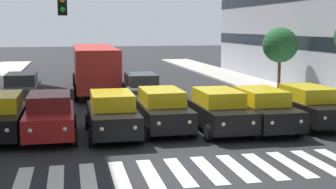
{
  "coord_description": "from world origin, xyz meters",
  "views": [
    {
      "loc": [
        3.57,
        12.78,
        4.27
      ],
      "look_at": [
        -0.78,
        -7.33,
        1.23
      ],
      "focal_mm": 48.9,
      "sensor_mm": 36.0,
      "label": 1
    }
  ],
  "objects_px": {
    "car_1": "(262,109)",
    "bus_behind_traffic": "(94,64)",
    "car_4": "(112,114)",
    "car_2": "(219,110)",
    "street_tree_2": "(280,45)",
    "car_0": "(309,106)",
    "car_3": "(162,110)",
    "car_row2_0": "(22,89)",
    "car_row2_1": "(141,89)",
    "car_5": "(50,115)"
  },
  "relations": [
    {
      "from": "car_0",
      "to": "car_5",
      "type": "xyz_separation_m",
      "value": [
        10.93,
        -0.16,
        0.0
      ]
    },
    {
      "from": "car_4",
      "to": "street_tree_2",
      "type": "bearing_deg",
      "value": -140.09
    },
    {
      "from": "car_1",
      "to": "car_4",
      "type": "distance_m",
      "value": 6.19
    },
    {
      "from": "car_2",
      "to": "car_row2_0",
      "type": "bearing_deg",
      "value": -45.55
    },
    {
      "from": "car_1",
      "to": "bus_behind_traffic",
      "type": "relative_size",
      "value": 0.42
    },
    {
      "from": "car_4",
      "to": "car_row2_0",
      "type": "bearing_deg",
      "value": -63.85
    },
    {
      "from": "car_4",
      "to": "car_3",
      "type": "bearing_deg",
      "value": -166.57
    },
    {
      "from": "car_0",
      "to": "car_4",
      "type": "distance_m",
      "value": 8.54
    },
    {
      "from": "street_tree_2",
      "to": "car_row2_0",
      "type": "bearing_deg",
      "value": 4.6
    },
    {
      "from": "car_row2_0",
      "to": "bus_behind_traffic",
      "type": "height_order",
      "value": "bus_behind_traffic"
    },
    {
      "from": "car_row2_0",
      "to": "bus_behind_traffic",
      "type": "relative_size",
      "value": 0.42
    },
    {
      "from": "car_row2_0",
      "to": "car_4",
      "type": "bearing_deg",
      "value": 116.15
    },
    {
      "from": "car_4",
      "to": "car_row2_0",
      "type": "xyz_separation_m",
      "value": [
        4.23,
        -8.61,
        0.0
      ]
    },
    {
      "from": "car_2",
      "to": "car_5",
      "type": "height_order",
      "value": "same"
    },
    {
      "from": "car_3",
      "to": "car_4",
      "type": "relative_size",
      "value": 1.0
    },
    {
      "from": "car_1",
      "to": "car_0",
      "type": "bearing_deg",
      "value": -171.17
    },
    {
      "from": "car_2",
      "to": "car_row2_1",
      "type": "relative_size",
      "value": 1.0
    },
    {
      "from": "car_0",
      "to": "car_5",
      "type": "relative_size",
      "value": 1.0
    },
    {
      "from": "car_0",
      "to": "car_1",
      "type": "height_order",
      "value": "same"
    },
    {
      "from": "car_5",
      "to": "car_row2_1",
      "type": "bearing_deg",
      "value": -124.51
    },
    {
      "from": "car_row2_0",
      "to": "car_row2_1",
      "type": "bearing_deg",
      "value": 166.29
    },
    {
      "from": "car_1",
      "to": "car_4",
      "type": "height_order",
      "value": "same"
    },
    {
      "from": "car_4",
      "to": "car_5",
      "type": "relative_size",
      "value": 1.0
    },
    {
      "from": "car_5",
      "to": "street_tree_2",
      "type": "height_order",
      "value": "street_tree_2"
    },
    {
      "from": "car_3",
      "to": "car_row2_0",
      "type": "bearing_deg",
      "value": -52.01
    },
    {
      "from": "street_tree_2",
      "to": "car_row2_1",
      "type": "bearing_deg",
      "value": 16.71
    },
    {
      "from": "car_3",
      "to": "bus_behind_traffic",
      "type": "xyz_separation_m",
      "value": [
        2.1,
        -12.18,
        0.97
      ]
    },
    {
      "from": "car_1",
      "to": "car_row2_1",
      "type": "distance_m",
      "value": 8.28
    },
    {
      "from": "car_0",
      "to": "car_1",
      "type": "relative_size",
      "value": 1.0
    },
    {
      "from": "car_4",
      "to": "bus_behind_traffic",
      "type": "bearing_deg",
      "value": -90.0
    },
    {
      "from": "car_5",
      "to": "car_row2_0",
      "type": "height_order",
      "value": "same"
    },
    {
      "from": "car_row2_1",
      "to": "bus_behind_traffic",
      "type": "xyz_separation_m",
      "value": [
        2.26,
        -5.65,
        0.97
      ]
    },
    {
      "from": "car_2",
      "to": "street_tree_2",
      "type": "xyz_separation_m",
      "value": [
        -7.49,
        -10.04,
        2.22
      ]
    },
    {
      "from": "car_2",
      "to": "bus_behind_traffic",
      "type": "height_order",
      "value": "bus_behind_traffic"
    },
    {
      "from": "car_1",
      "to": "car_4",
      "type": "xyz_separation_m",
      "value": [
        6.18,
        -0.26,
        0.0
      ]
    },
    {
      "from": "car_2",
      "to": "car_row2_1",
      "type": "xyz_separation_m",
      "value": [
        2.09,
        -7.16,
        0.0
      ]
    },
    {
      "from": "car_0",
      "to": "car_5",
      "type": "height_order",
      "value": "same"
    },
    {
      "from": "car_1",
      "to": "car_3",
      "type": "bearing_deg",
      "value": -10.64
    },
    {
      "from": "car_2",
      "to": "car_3",
      "type": "distance_m",
      "value": 2.33
    },
    {
      "from": "car_3",
      "to": "car_5",
      "type": "distance_m",
      "value": 4.5
    },
    {
      "from": "car_4",
      "to": "car_5",
      "type": "bearing_deg",
      "value": -6.27
    },
    {
      "from": "car_3",
      "to": "bus_behind_traffic",
      "type": "distance_m",
      "value": 12.4
    },
    {
      "from": "car_4",
      "to": "bus_behind_traffic",
      "type": "relative_size",
      "value": 0.42
    },
    {
      "from": "car_row2_0",
      "to": "car_row2_1",
      "type": "xyz_separation_m",
      "value": [
        -6.49,
        1.58,
        0.0
      ]
    },
    {
      "from": "car_4",
      "to": "street_tree_2",
      "type": "height_order",
      "value": "street_tree_2"
    },
    {
      "from": "car_4",
      "to": "car_5",
      "type": "height_order",
      "value": "same"
    },
    {
      "from": "car_2",
      "to": "car_row2_0",
      "type": "distance_m",
      "value": 12.25
    },
    {
      "from": "car_2",
      "to": "car_5",
      "type": "bearing_deg",
      "value": -3.37
    },
    {
      "from": "car_0",
      "to": "car_2",
      "type": "xyz_separation_m",
      "value": [
        4.19,
        0.24,
        0.0
      ]
    },
    {
      "from": "car_1",
      "to": "street_tree_2",
      "type": "distance_m",
      "value": 11.85
    }
  ]
}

